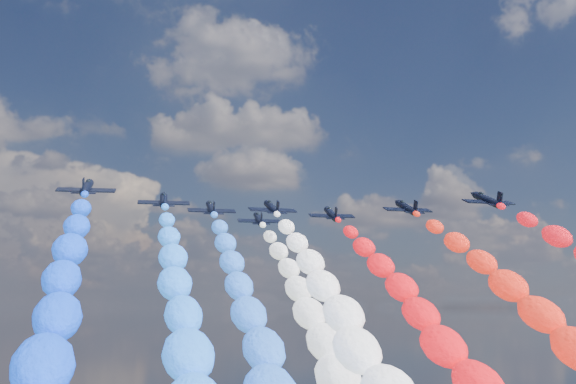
{
  "coord_description": "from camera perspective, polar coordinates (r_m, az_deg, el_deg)",
  "views": [
    {
      "loc": [
        -27.42,
        -119.19,
        73.89
      ],
      "look_at": [
        0.0,
        4.0,
        93.74
      ],
      "focal_mm": 46.06,
      "sensor_mm": 36.0,
      "label": 1
    }
  ],
  "objects": [
    {
      "name": "jet_0",
      "position": [
        114.79,
        -15.28,
        0.33
      ],
      "size": [
        9.29,
        12.17,
        6.35
      ],
      "primitive_type": null,
      "rotation": [
        0.35,
        0.0,
        -0.06
      ],
      "color": "black"
    },
    {
      "name": "jet_1",
      "position": [
        125.69,
        -9.57,
        -0.65
      ],
      "size": [
        9.05,
        12.0,
        6.35
      ],
      "primitive_type": null,
      "rotation": [
        0.35,
        0.0,
        -0.04
      ],
      "color": "black"
    },
    {
      "name": "jet_2",
      "position": [
        134.77,
        -5.94,
        -1.28
      ],
      "size": [
        8.58,
        11.66,
        6.35
      ],
      "primitive_type": null,
      "rotation": [
        0.35,
        0.0,
        0.0
      ],
      "color": "black"
    },
    {
      "name": "jet_3",
      "position": [
        133.25,
        -1.25,
        -1.24
      ],
      "size": [
        9.19,
        12.11,
        6.35
      ],
      "primitive_type": null,
      "rotation": [
        0.35,
        0.0,
        0.05
      ],
      "color": "black"
    },
    {
      "name": "jet_4",
      "position": [
        150.13,
        -2.28,
        -2.1
      ],
      "size": [
        9.07,
        12.02,
        6.35
      ],
      "primitive_type": null,
      "rotation": [
        0.35,
        0.0,
        -0.04
      ],
      "color": "black"
    },
    {
      "name": "trail_4",
      "position": [
        96.58,
        3.56,
        -14.08
      ],
      "size": [
        6.76,
        106.08,
        56.45
      ],
      "primitive_type": null,
      "color": "white"
    },
    {
      "name": "jet_5",
      "position": [
        141.83,
        3.35,
        -1.69
      ],
      "size": [
        9.19,
        12.1,
        6.35
      ],
      "primitive_type": null,
      "rotation": [
        0.35,
        0.0,
        -0.05
      ],
      "color": "black"
    },
    {
      "name": "trail_5",
      "position": [
        90.21,
        13.27,
        -14.23
      ],
      "size": [
        6.76,
        106.08,
        56.45
      ],
      "primitive_type": null,
      "color": "red"
    },
    {
      "name": "jet_6",
      "position": [
        134.59,
        9.13,
        -1.2
      ],
      "size": [
        8.76,
        11.8,
        6.35
      ],
      "primitive_type": null,
      "rotation": [
        0.35,
        0.0,
        0.02
      ],
      "color": "black"
    },
    {
      "name": "jet_7",
      "position": [
        127.61,
        15.11,
        -0.59
      ],
      "size": [
        8.93,
        11.92,
        6.35
      ],
      "primitive_type": null,
      "rotation": [
        0.35,
        0.0,
        0.03
      ],
      "color": "black"
    }
  ]
}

